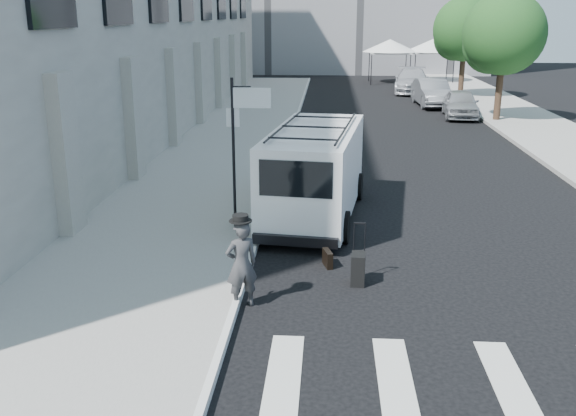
# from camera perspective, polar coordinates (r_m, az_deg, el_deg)

# --- Properties ---
(ground) EXTENTS (120.00, 120.00, 0.00)m
(ground) POSITION_cam_1_polar(r_m,az_deg,el_deg) (12.30, 5.32, -7.25)
(ground) COLOR black
(ground) RESTS_ON ground
(sidewalk_left) EXTENTS (4.50, 48.00, 0.15)m
(sidewalk_left) POSITION_cam_1_polar(r_m,az_deg,el_deg) (27.93, -4.31, 6.67)
(sidewalk_left) COLOR gray
(sidewalk_left) RESTS_ON ground
(sidewalk_right) EXTENTS (4.00, 56.00, 0.15)m
(sidewalk_right) POSITION_cam_1_polar(r_m,az_deg,el_deg) (32.98, 20.37, 7.24)
(sidewalk_right) COLOR gray
(sidewalk_right) RESTS_ON ground
(sign_pole) EXTENTS (1.03, 0.07, 3.50)m
(sign_pole) POSITION_cam_1_polar(r_m,az_deg,el_deg) (14.75, -4.01, 7.63)
(sign_pole) COLOR black
(sign_pole) RESTS_ON sidewalk_left
(tree_near) EXTENTS (3.80, 3.83, 6.03)m
(tree_near) POSITION_cam_1_polar(r_m,az_deg,el_deg) (32.37, 18.40, 14.23)
(tree_near) COLOR black
(tree_near) RESTS_ON ground
(tree_far) EXTENTS (3.80, 3.83, 6.03)m
(tree_far) POSITION_cam_1_polar(r_m,az_deg,el_deg) (41.16, 15.27, 14.89)
(tree_far) COLOR black
(tree_far) RESTS_ON ground
(tent_left) EXTENTS (4.00, 4.00, 3.20)m
(tent_left) POSITION_cam_1_polar(r_m,az_deg,el_deg) (49.47, 9.05, 14.04)
(tent_left) COLOR black
(tent_left) RESTS_ON ground
(tent_right) EXTENTS (4.00, 4.00, 3.20)m
(tent_right) POSITION_cam_1_polar(r_m,az_deg,el_deg) (50.36, 12.74, 13.88)
(tent_right) COLOR black
(tent_right) RESTS_ON ground
(businessman) EXTENTS (0.69, 0.61, 1.60)m
(businessman) POSITION_cam_1_polar(r_m,az_deg,el_deg) (11.31, -4.16, -5.04)
(businessman) COLOR #38383A
(businessman) RESTS_ON ground
(briefcase) EXTENTS (0.23, 0.46, 0.34)m
(briefcase) POSITION_cam_1_polar(r_m,az_deg,el_deg) (13.31, 3.54, -4.50)
(briefcase) COLOR black
(briefcase) RESTS_ON ground
(suitcase) EXTENTS (0.30, 0.44, 1.18)m
(suitcase) POSITION_cam_1_polar(r_m,az_deg,el_deg) (12.47, 6.25, -5.36)
(suitcase) COLOR black
(suitcase) RESTS_ON ground
(cargo_van) EXTENTS (2.69, 6.21, 2.27)m
(cargo_van) POSITION_cam_1_polar(r_m,az_deg,el_deg) (16.39, 2.47, 3.34)
(cargo_van) COLOR white
(cargo_van) RESTS_ON ground
(parked_car_a) EXTENTS (2.02, 4.20, 1.38)m
(parked_car_a) POSITION_cam_1_polar(r_m,az_deg,el_deg) (33.65, 15.09, 8.95)
(parked_car_a) COLOR #94969B
(parked_car_a) RESTS_ON ground
(parked_car_b) EXTENTS (1.85, 4.66, 1.51)m
(parked_car_b) POSITION_cam_1_polar(r_m,az_deg,el_deg) (37.52, 12.66, 9.98)
(parked_car_b) COLOR slate
(parked_car_b) RESTS_ON ground
(parked_car_c) EXTENTS (2.77, 5.56, 1.55)m
(parked_car_c) POSITION_cam_1_polar(r_m,az_deg,el_deg) (43.79, 10.96, 11.05)
(parked_car_c) COLOR #B3B6BC
(parked_car_c) RESTS_ON ground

